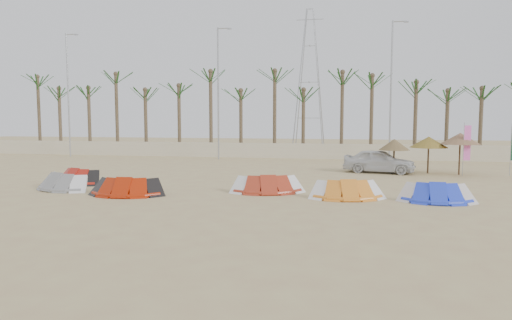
% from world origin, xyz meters
% --- Properties ---
extents(ground, '(120.00, 120.00, 0.00)m').
position_xyz_m(ground, '(0.00, 0.00, 0.00)').
color(ground, tan).
rests_on(ground, ground).
extents(boundary_wall, '(60.00, 0.30, 1.30)m').
position_xyz_m(boundary_wall, '(0.00, 22.00, 0.65)').
color(boundary_wall, beige).
rests_on(boundary_wall, ground).
extents(palm_line, '(52.00, 4.00, 7.70)m').
position_xyz_m(palm_line, '(0.67, 23.50, 6.44)').
color(palm_line, brown).
rests_on(palm_line, ground).
extents(lamp_a, '(1.25, 0.14, 11.00)m').
position_xyz_m(lamp_a, '(-19.96, 20.00, 5.77)').
color(lamp_a, '#A5A8AD').
rests_on(lamp_a, ground).
extents(lamp_b, '(1.25, 0.14, 11.00)m').
position_xyz_m(lamp_b, '(-5.96, 20.00, 5.77)').
color(lamp_b, '#A5A8AD').
rests_on(lamp_b, ground).
extents(lamp_c, '(1.25, 0.14, 11.00)m').
position_xyz_m(lamp_c, '(8.04, 20.00, 5.77)').
color(lamp_c, '#A5A8AD').
rests_on(lamp_c, ground).
extents(pylon, '(3.00, 3.00, 14.00)m').
position_xyz_m(pylon, '(1.00, 28.00, 0.00)').
color(pylon, '#A5A8AD').
rests_on(pylon, ground).
extents(kite_grey, '(3.65, 2.51, 0.90)m').
position_xyz_m(kite_grey, '(-8.97, 2.75, 0.42)').
color(kite_grey, gray).
rests_on(kite_grey, ground).
extents(kite_red_left, '(3.29, 2.23, 0.90)m').
position_xyz_m(kite_red_left, '(-9.37, 4.66, 0.42)').
color(kite_red_left, '#B31E12').
rests_on(kite_red_left, ground).
extents(kite_red_mid, '(3.42, 1.77, 0.90)m').
position_xyz_m(kite_red_mid, '(-5.08, 1.80, 0.42)').
color(kite_red_mid, '#A62006').
rests_on(kite_red_mid, ground).
extents(kite_red_right, '(3.61, 2.28, 0.90)m').
position_xyz_m(kite_red_right, '(1.05, 3.80, 0.42)').
color(kite_red_right, '#A7321B').
rests_on(kite_red_right, ground).
extents(kite_orange, '(3.36, 2.06, 0.90)m').
position_xyz_m(kite_orange, '(4.71, 2.89, 0.42)').
color(kite_orange, orange).
rests_on(kite_orange, ground).
extents(kite_blue, '(3.03, 1.61, 0.90)m').
position_xyz_m(kite_blue, '(8.33, 2.71, 0.42)').
color(kite_blue, blue).
rests_on(kite_blue, ground).
extents(parasol_left, '(1.91, 1.91, 2.18)m').
position_xyz_m(parasol_left, '(7.60, 12.45, 1.83)').
color(parasol_left, '#4C331E').
rests_on(parasol_left, ground).
extents(parasol_mid, '(2.36, 2.36, 2.59)m').
position_xyz_m(parasol_mid, '(11.50, 12.54, 2.23)').
color(parasol_mid, '#4C331E').
rests_on(parasol_mid, ground).
extents(parasol_right, '(2.35, 2.35, 2.34)m').
position_xyz_m(parasol_right, '(9.74, 12.94, 1.98)').
color(parasol_right, '#4C331E').
rests_on(parasol_right, ground).
extents(flag_pink, '(0.45, 0.11, 3.23)m').
position_xyz_m(flag_pink, '(11.72, 11.88, 1.92)').
color(flag_pink, '#A5A8AD').
rests_on(flag_pink, ground).
extents(car, '(4.71, 2.65, 1.51)m').
position_xyz_m(car, '(6.72, 12.65, 0.76)').
color(car, silver).
rests_on(car, ground).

